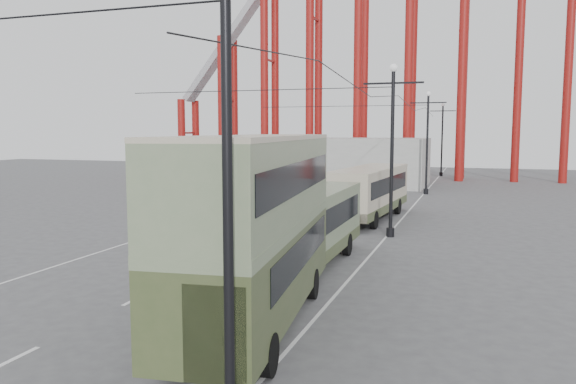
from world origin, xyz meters
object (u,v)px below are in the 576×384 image
(single_decker_cream, at_px, (369,190))
(pedestrian, at_px, (304,241))
(single_decker_green, at_px, (301,227))
(lamp_post_near, at_px, (226,14))
(double_decker_bus, at_px, (256,220))

(single_decker_cream, xyz_separation_m, pedestrian, (-0.53, -12.85, -0.97))
(single_decker_green, relative_size, pedestrian, 6.05)
(single_decker_cream, height_order, pedestrian, single_decker_cream)
(single_decker_green, height_order, pedestrian, single_decker_green)
(lamp_post_near, relative_size, single_decker_cream, 0.97)
(single_decker_green, bearing_deg, pedestrian, 103.12)
(single_decker_cream, bearing_deg, single_decker_green, -86.12)
(lamp_post_near, bearing_deg, single_decker_cream, 94.78)
(single_decker_green, bearing_deg, lamp_post_near, -78.99)
(double_decker_bus, relative_size, single_decker_cream, 0.97)
(double_decker_bus, height_order, pedestrian, double_decker_bus)
(double_decker_bus, distance_m, single_decker_green, 6.83)
(double_decker_bus, xyz_separation_m, single_decker_cream, (-0.54, 21.08, -1.25))
(lamp_post_near, bearing_deg, double_decker_bus, 106.75)
(pedestrian, bearing_deg, single_decker_green, 71.37)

